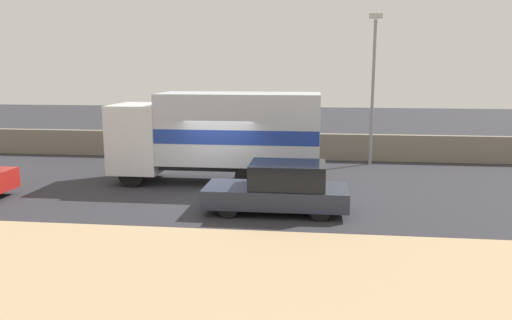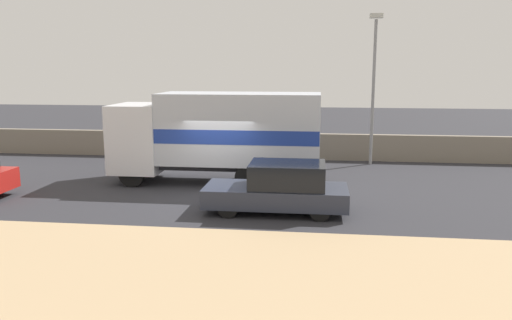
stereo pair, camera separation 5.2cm
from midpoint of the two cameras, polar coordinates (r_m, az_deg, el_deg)
The scene contains 6 objects.
ground_plane at distance 16.90m, azimuth -4.90°, elevation -4.42°, with size 80.00×80.00×0.00m, color #2D2D33.
dirt_shoulder_foreground at distance 11.44m, azimuth -11.12°, elevation -11.90°, with size 60.00×5.36×0.04m.
stone_wall_backdrop at distance 24.29m, azimuth -1.17°, elevation 1.70°, with size 60.00×0.35×1.25m.
street_lamp at distance 23.00m, azimuth 13.37°, elevation 9.07°, with size 0.56×0.28×6.66m.
box_truck at distance 18.84m, azimuth -4.16°, elevation 3.10°, with size 7.80×2.44×3.42m.
car_hatchback at distance 15.15m, azimuth 2.86°, elevation -3.25°, with size 4.33×1.79×1.53m.
Camera 2 is at (3.43, -15.97, 4.34)m, focal length 35.00 mm.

